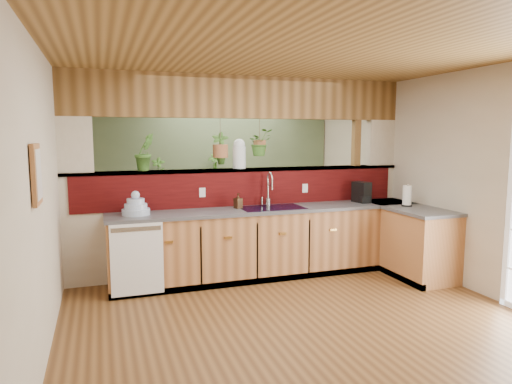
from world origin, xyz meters
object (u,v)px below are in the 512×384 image
object	(u,v)px
soap_dispenser	(238,201)
glass_jar	(239,154)
faucet	(269,188)
paper_towel	(407,196)
coffee_maker	(362,193)
dish_stack	(136,207)
shelving_console	(192,212)

from	to	relation	value
soap_dispenser	glass_jar	bearing A→B (deg)	69.93
faucet	soap_dispenser	xyz separation A→B (m)	(-0.44, -0.06, -0.15)
paper_towel	glass_jar	size ratio (longest dim) A/B	0.74
soap_dispenser	coffee_maker	distance (m)	1.78
faucet	paper_towel	bearing A→B (deg)	-19.66
dish_stack	glass_jar	bearing A→B (deg)	14.26
paper_towel	soap_dispenser	bearing A→B (deg)	165.59
coffee_maker	paper_towel	size ratio (longest dim) A/B	0.98
faucet	shelving_console	bearing A→B (deg)	106.63
shelving_console	coffee_maker	bearing A→B (deg)	-59.89
dish_stack	soap_dispenser	distance (m)	1.28
coffee_maker	paper_towel	distance (m)	0.62
coffee_maker	shelving_console	distance (m)	3.03
coffee_maker	glass_jar	world-z (taller)	glass_jar
soap_dispenser	shelving_console	size ratio (longest dim) A/B	0.12
coffee_maker	dish_stack	bearing A→B (deg)	169.45
paper_towel	shelving_console	xyz separation A→B (m)	(-2.35, 2.73, -0.53)
soap_dispenser	glass_jar	distance (m)	0.66
coffee_maker	glass_jar	size ratio (longest dim) A/B	0.73
faucet	dish_stack	world-z (taller)	faucet
dish_stack	paper_towel	distance (m)	3.47
paper_towel	dish_stack	bearing A→B (deg)	172.04
soap_dispenser	coffee_maker	size ratio (longest dim) A/B	0.68
dish_stack	soap_dispenser	xyz separation A→B (m)	(1.28, 0.07, 0.01)
soap_dispenser	coffee_maker	world-z (taller)	coffee_maker
paper_towel	shelving_console	bearing A→B (deg)	130.71
faucet	glass_jar	xyz separation A→B (m)	(-0.34, 0.22, 0.44)
soap_dispenser	faucet	bearing A→B (deg)	7.53
faucet	soap_dispenser	world-z (taller)	faucet
dish_stack	glass_jar	world-z (taller)	glass_jar
soap_dispenser	coffee_maker	xyz separation A→B (m)	(1.78, -0.07, 0.04)
coffee_maker	shelving_console	xyz separation A→B (m)	(-1.97, 2.25, -0.53)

